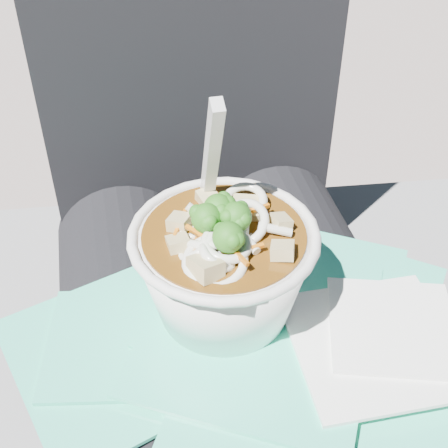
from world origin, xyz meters
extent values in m
cube|color=slate|center=(0.00, 0.15, 0.24)|extent=(1.04, 0.60, 0.48)
cylinder|color=black|center=(-0.10, 0.00, 0.56)|extent=(0.16, 0.48, 0.16)
cylinder|color=black|center=(0.10, 0.00, 0.56)|extent=(0.16, 0.48, 0.16)
cube|color=black|center=(0.00, 0.32, 0.78)|extent=(0.34, 0.18, 0.50)
cube|color=#32D1A8|center=(0.08, 0.02, 0.64)|extent=(0.21, 0.21, 0.00)
cube|color=#32D1A8|center=(0.05, -0.11, 0.64)|extent=(0.21, 0.21, 0.00)
cube|color=#32D1A8|center=(-0.11, -0.02, 0.64)|extent=(0.24, 0.24, 0.00)
cube|color=#32D1A8|center=(-0.02, -0.01, 0.64)|extent=(0.22, 0.20, 0.00)
cube|color=#32D1A8|center=(0.09, -0.04, 0.64)|extent=(0.17, 0.19, 0.00)
cube|color=#32D1A8|center=(-0.12, -0.02, 0.64)|extent=(0.14, 0.14, 0.00)
cube|color=#32D1A8|center=(-0.01, -0.10, 0.65)|extent=(0.19, 0.19, 0.00)
cube|color=#32D1A8|center=(0.01, 0.00, 0.65)|extent=(0.23, 0.23, 0.00)
cube|color=#32D1A8|center=(0.10, -0.02, 0.65)|extent=(0.21, 0.21, 0.00)
cube|color=#32D1A8|center=(0.01, -0.03, 0.65)|extent=(0.27, 0.28, 0.00)
cube|color=white|center=(0.10, -0.07, 0.65)|extent=(0.14, 0.14, 0.00)
cube|color=white|center=(0.12, -0.06, 0.66)|extent=(0.14, 0.14, 0.00)
torus|color=white|center=(-0.02, 0.00, 0.74)|extent=(0.16, 0.16, 0.01)
cylinder|color=#4D2C0B|center=(-0.02, 0.00, 0.74)|extent=(0.14, 0.14, 0.01)
torus|color=white|center=(-0.03, 0.03, 0.74)|extent=(0.05, 0.05, 0.02)
torus|color=white|center=(0.01, 0.03, 0.75)|extent=(0.05, 0.05, 0.02)
torus|color=white|center=(-0.02, 0.00, 0.74)|extent=(0.06, 0.06, 0.03)
torus|color=white|center=(-0.02, 0.00, 0.74)|extent=(0.05, 0.05, 0.03)
torus|color=white|center=(-0.03, -0.04, 0.74)|extent=(0.07, 0.07, 0.02)
torus|color=white|center=(0.00, 0.00, 0.75)|extent=(0.06, 0.06, 0.03)
torus|color=white|center=(-0.03, -0.03, 0.75)|extent=(0.04, 0.04, 0.03)
torus|color=white|center=(-0.01, 0.00, 0.74)|extent=(0.05, 0.05, 0.02)
torus|color=white|center=(-0.02, -0.03, 0.75)|extent=(0.06, 0.06, 0.01)
torus|color=white|center=(-0.04, -0.02, 0.74)|extent=(0.05, 0.05, 0.03)
torus|color=white|center=(-0.03, 0.00, 0.75)|extent=(0.07, 0.07, 0.02)
torus|color=white|center=(-0.04, 0.01, 0.74)|extent=(0.06, 0.06, 0.03)
torus|color=white|center=(-0.03, -0.01, 0.74)|extent=(0.06, 0.05, 0.03)
cylinder|color=white|center=(0.02, -0.01, 0.75)|extent=(0.03, 0.02, 0.01)
cylinder|color=white|center=(-0.02, -0.02, 0.75)|extent=(0.01, 0.03, 0.01)
cylinder|color=white|center=(0.00, -0.02, 0.75)|extent=(0.02, 0.03, 0.01)
cylinder|color=white|center=(-0.03, 0.01, 0.75)|extent=(0.03, 0.02, 0.02)
cylinder|color=#86AE54|center=(-0.01, -0.01, 0.75)|extent=(0.01, 0.01, 0.01)
sphere|color=#1A5A14|center=(-0.01, -0.01, 0.76)|extent=(0.03, 0.03, 0.03)
sphere|color=#1A5A14|center=(-0.01, -0.02, 0.76)|extent=(0.01, 0.01, 0.01)
sphere|color=#1A5A14|center=(-0.02, -0.01, 0.76)|extent=(0.01, 0.01, 0.01)
sphere|color=#1A5A14|center=(0.00, -0.01, 0.76)|extent=(0.01, 0.01, 0.01)
sphere|color=#1A5A14|center=(0.00, 0.00, 0.76)|extent=(0.01, 0.01, 0.01)
cylinder|color=#86AE54|center=(-0.02, 0.01, 0.75)|extent=(0.01, 0.01, 0.01)
sphere|color=#1A5A14|center=(-0.02, 0.01, 0.76)|extent=(0.03, 0.03, 0.03)
sphere|color=#1A5A14|center=(-0.01, 0.01, 0.76)|extent=(0.01, 0.01, 0.01)
sphere|color=#1A5A14|center=(-0.02, 0.01, 0.76)|extent=(0.01, 0.01, 0.01)
sphere|color=#1A5A14|center=(-0.02, 0.00, 0.76)|extent=(0.01, 0.01, 0.01)
sphere|color=#1A5A14|center=(-0.01, 0.01, 0.76)|extent=(0.01, 0.01, 0.01)
cylinder|color=#86AE54|center=(-0.03, 0.00, 0.75)|extent=(0.01, 0.01, 0.01)
sphere|color=#1A5A14|center=(-0.03, 0.00, 0.76)|extent=(0.03, 0.03, 0.03)
sphere|color=#1A5A14|center=(-0.03, -0.01, 0.76)|extent=(0.01, 0.01, 0.01)
sphere|color=#1A5A14|center=(-0.03, -0.01, 0.76)|extent=(0.01, 0.01, 0.01)
sphere|color=#1A5A14|center=(-0.03, 0.00, 0.76)|extent=(0.01, 0.01, 0.01)
sphere|color=#1A5A14|center=(-0.04, 0.00, 0.76)|extent=(0.01, 0.01, 0.01)
cylinder|color=#86AE54|center=(-0.02, -0.03, 0.75)|extent=(0.01, 0.01, 0.01)
sphere|color=#1A5A14|center=(-0.02, -0.03, 0.76)|extent=(0.03, 0.03, 0.03)
sphere|color=#1A5A14|center=(-0.02, -0.02, 0.76)|extent=(0.01, 0.01, 0.01)
sphere|color=#1A5A14|center=(-0.02, -0.02, 0.76)|extent=(0.01, 0.01, 0.01)
sphere|color=#1A5A14|center=(-0.02, -0.04, 0.76)|extent=(0.01, 0.01, 0.01)
sphere|color=#1A5A14|center=(-0.01, -0.04, 0.76)|extent=(0.01, 0.01, 0.01)
cube|color=orange|center=(0.00, 0.00, 0.75)|extent=(0.05, 0.02, 0.01)
cube|color=orange|center=(0.00, 0.03, 0.74)|extent=(0.04, 0.04, 0.01)
cube|color=orange|center=(-0.02, -0.03, 0.75)|extent=(0.05, 0.01, 0.01)
cube|color=orange|center=(-0.05, 0.01, 0.75)|extent=(0.02, 0.04, 0.00)
cube|color=orange|center=(-0.04, -0.01, 0.74)|extent=(0.01, 0.04, 0.01)
cube|color=orange|center=(-0.03, -0.02, 0.75)|extent=(0.03, 0.03, 0.01)
cube|color=orange|center=(-0.02, -0.03, 0.75)|extent=(0.02, 0.05, 0.00)
cube|color=tan|center=(0.03, -0.01, 0.75)|extent=(0.02, 0.02, 0.02)
cube|color=tan|center=(0.01, 0.02, 0.74)|extent=(0.03, 0.03, 0.02)
cube|color=tan|center=(-0.02, 0.04, 0.74)|extent=(0.02, 0.03, 0.02)
cube|color=tan|center=(-0.05, 0.01, 0.75)|extent=(0.02, 0.03, 0.01)
cube|color=tan|center=(-0.06, -0.01, 0.74)|extent=(0.02, 0.02, 0.02)
cube|color=tan|center=(-0.04, -0.05, 0.75)|extent=(0.03, 0.03, 0.02)
cube|color=tan|center=(0.02, -0.04, 0.75)|extent=(0.02, 0.02, 0.02)
ellipsoid|color=silver|center=(-0.02, -0.01, 0.74)|extent=(0.03, 0.04, 0.01)
cube|color=silver|center=(-0.02, 0.03, 0.80)|extent=(0.01, 0.06, 0.13)
camera|label=1|loc=(-0.10, -0.39, 1.07)|focal=50.00mm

